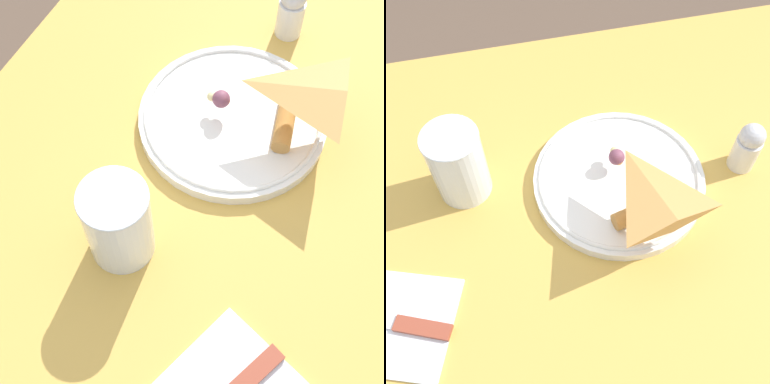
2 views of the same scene
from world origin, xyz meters
TOP-DOWN VIEW (x-y plane):
  - ground_plane at (0.00, 0.00)m, footprint 6.00×6.00m
  - dining_table at (0.00, 0.00)m, footprint 0.96×0.76m
  - plate_pizza at (-0.08, -0.05)m, footprint 0.25×0.25m
  - milk_glass at (0.14, -0.10)m, footprint 0.08×0.08m
  - salt_shaker at (-0.26, -0.05)m, footprint 0.04×0.04m

SIDE VIEW (x-z plane):
  - ground_plane at x=0.00m, z-range 0.00..0.00m
  - dining_table at x=0.00m, z-range 0.24..0.97m
  - plate_pizza at x=-0.08m, z-range 0.71..0.76m
  - salt_shaker at x=-0.26m, z-range 0.72..0.81m
  - milk_glass at x=0.14m, z-range 0.72..0.83m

